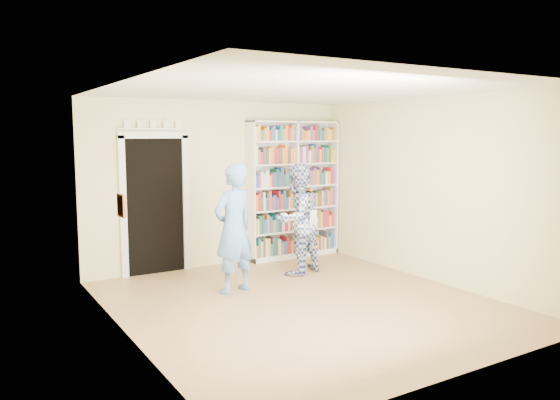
# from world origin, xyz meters

# --- Properties ---
(floor) EXTENTS (5.00, 5.00, 0.00)m
(floor) POSITION_xyz_m (0.00, 0.00, 0.00)
(floor) COLOR #9A784A
(floor) RESTS_ON ground
(ceiling) EXTENTS (5.00, 5.00, 0.00)m
(ceiling) POSITION_xyz_m (0.00, 0.00, 2.70)
(ceiling) COLOR white
(ceiling) RESTS_ON wall_back
(wall_back) EXTENTS (4.50, 0.00, 4.50)m
(wall_back) POSITION_xyz_m (0.00, 2.50, 1.35)
(wall_back) COLOR beige
(wall_back) RESTS_ON floor
(wall_left) EXTENTS (0.00, 5.00, 5.00)m
(wall_left) POSITION_xyz_m (-2.25, 0.00, 1.35)
(wall_left) COLOR beige
(wall_left) RESTS_ON floor
(wall_right) EXTENTS (0.00, 5.00, 5.00)m
(wall_right) POSITION_xyz_m (2.25, 0.00, 1.35)
(wall_right) COLOR beige
(wall_right) RESTS_ON floor
(bookshelf) EXTENTS (1.74, 0.33, 2.39)m
(bookshelf) POSITION_xyz_m (1.35, 2.34, 1.21)
(bookshelf) COLOR white
(bookshelf) RESTS_ON floor
(doorway) EXTENTS (1.10, 0.08, 2.43)m
(doorway) POSITION_xyz_m (-1.10, 2.48, 1.18)
(doorway) COLOR black
(doorway) RESTS_ON floor
(wall_art) EXTENTS (0.03, 0.25, 0.25)m
(wall_art) POSITION_xyz_m (-2.23, 0.20, 1.40)
(wall_art) COLOR brown
(wall_art) RESTS_ON wall_left
(man_blue) EXTENTS (0.73, 0.57, 1.78)m
(man_blue) POSITION_xyz_m (-0.53, 0.91, 0.89)
(man_blue) COLOR #5C8CCE
(man_blue) RESTS_ON floor
(man_plaid) EXTENTS (0.99, 0.87, 1.72)m
(man_plaid) POSITION_xyz_m (0.76, 1.31, 0.86)
(man_plaid) COLOR navy
(man_plaid) RESTS_ON floor
(paper_sheet) EXTENTS (0.18, 0.08, 0.26)m
(paper_sheet) POSITION_xyz_m (0.88, 1.04, 0.89)
(paper_sheet) COLOR white
(paper_sheet) RESTS_ON man_plaid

